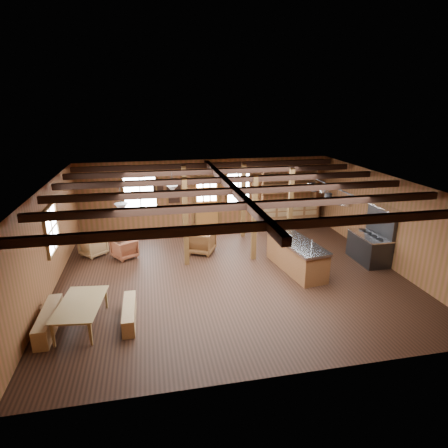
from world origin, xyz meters
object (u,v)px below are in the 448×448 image
Objects in this scene: commercial_range at (371,243)px; armchair_b at (201,242)px; armchair_c at (93,246)px; armchair_a at (124,249)px; kitchen_island at (296,255)px; dining_table at (83,315)px.

commercial_range reaches higher than armchair_b.
armchair_b is at bearing -140.08° from armchair_c.
armchair_b reaches higher than armchair_a.
armchair_a is 0.97× the size of armchair_c.
armchair_a is (-7.82, 1.85, -0.30)m from commercial_range.
armchair_a is 1.11m from armchair_c.
kitchen_island is 3.28m from armchair_b.
dining_table is at bearing 46.49° from armchair_a.
dining_table is 1.95× the size of armchair_b.
commercial_range is 9.14m from armchair_c.
commercial_range is at bearing -147.00° from armchair_c.
dining_table is (-5.94, -1.92, -0.18)m from kitchen_island.
armchair_c is at bearing -55.08° from armchair_a.
commercial_range is 5.55m from armchair_b.
armchair_b is (2.57, -0.05, 0.07)m from armchair_a.
commercial_range reaches higher than armchair_c.
armchair_b is at bearing 145.96° from armchair_a.
dining_table is 2.29× the size of armchair_c.
dining_table is (-8.55, -2.07, -0.32)m from commercial_range.
armchair_c is (-8.85, 2.27, -0.28)m from commercial_range.
armchair_c is at bearing 10.71° from dining_table.
commercial_range is 8.80m from dining_table.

